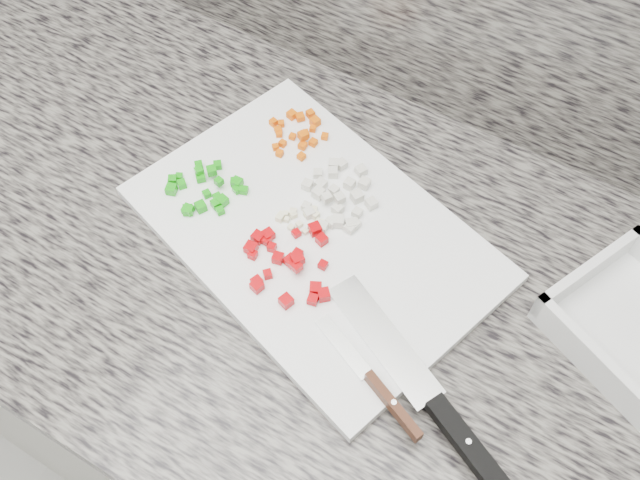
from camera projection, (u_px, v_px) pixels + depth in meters
The scene contains 10 objects.
cabinet at pixel (278, 378), 1.27m from camera, with size 3.92×0.62×0.86m, color white.
countertop at pixel (260, 241), 0.89m from camera, with size 3.96×0.64×0.04m, color #656259.
cutting_board at pixel (314, 233), 0.86m from camera, with size 0.43×0.28×0.01m, color white.
carrot_pile at pixel (298, 131), 0.93m from camera, with size 0.08×0.09×0.02m.
onion_pile at pixel (338, 198), 0.87m from camera, with size 0.10×0.11×0.02m.
green_pepper_pile at pixel (206, 190), 0.88m from camera, with size 0.10×0.09×0.02m.
red_pepper_pile at pixel (288, 262), 0.82m from camera, with size 0.12×0.12×0.02m.
garlic_pile at pixel (299, 217), 0.86m from camera, with size 0.06×0.05×0.01m.
chef_knife at pixel (437, 406), 0.73m from camera, with size 0.26×0.15×0.02m.
paring_knife at pixel (380, 390), 0.74m from camera, with size 0.16×0.08×0.02m.
Camera 1 is at (0.31, 1.07, 1.63)m, focal length 40.00 mm.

